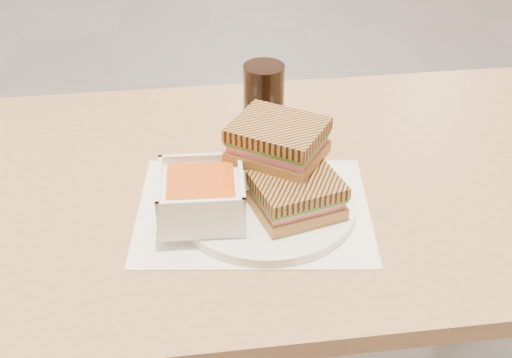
{
  "coord_description": "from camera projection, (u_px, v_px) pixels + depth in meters",
  "views": [
    {
      "loc": [
        -0.06,
        -2.79,
        1.36
      ],
      "look_at": [
        0.01,
        -2.0,
        0.82
      ],
      "focal_mm": 47.19,
      "sensor_mm": 36.0,
      "label": 1
    }
  ],
  "objects": [
    {
      "name": "soup_bowl",
      "position": [
        201.0,
        197.0,
        0.97
      ],
      "size": [
        0.12,
        0.12,
        0.07
      ],
      "color": "white",
      "rests_on": "plate"
    },
    {
      "name": "cola_glass",
      "position": [
        264.0,
        106.0,
        1.14
      ],
      "size": [
        0.07,
        0.07,
        0.15
      ],
      "color": "black",
      "rests_on": "main_table"
    },
    {
      "name": "tray_liner",
      "position": [
        254.0,
        210.0,
        1.02
      ],
      "size": [
        0.37,
        0.3,
        0.0
      ],
      "color": "white",
      "rests_on": "main_table"
    },
    {
      "name": "plate",
      "position": [
        266.0,
        206.0,
        1.01
      ],
      "size": [
        0.27,
        0.27,
        0.01
      ],
      "color": "white",
      "rests_on": "tray_liner"
    },
    {
      "name": "panini_lower",
      "position": [
        297.0,
        195.0,
        0.98
      ],
      "size": [
        0.14,
        0.13,
        0.05
      ],
      "color": "#A7793D",
      "rests_on": "plate"
    },
    {
      "name": "main_table",
      "position": [
        264.0,
        234.0,
        1.15
      ],
      "size": [
        1.23,
        0.76,
        0.75
      ],
      "color": "#A48152",
      "rests_on": "ground"
    },
    {
      "name": "panini_upper",
      "position": [
        278.0,
        141.0,
        1.0
      ],
      "size": [
        0.17,
        0.16,
        0.06
      ],
      "color": "#A7793D",
      "rests_on": "panini_lower"
    }
  ]
}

